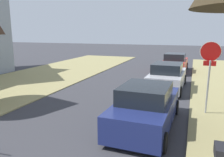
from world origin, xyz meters
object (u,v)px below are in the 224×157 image
object	(u,v)px
stop_sign_far	(210,62)
parked_sedan_silver	(167,77)
parked_sedan_navy	(146,107)
parked_sedan_red	(175,63)

from	to	relation	value
stop_sign_far	parked_sedan_silver	size ratio (longest dim) A/B	0.66
stop_sign_far	parked_sedan_navy	world-z (taller)	stop_sign_far
parked_sedan_silver	parked_sedan_navy	bearing A→B (deg)	-90.87
stop_sign_far	parked_sedan_navy	bearing A→B (deg)	-134.88
stop_sign_far	parked_sedan_navy	xyz separation A→B (m)	(-2.10, -2.11, -1.46)
parked_sedan_silver	parked_sedan_red	distance (m)	6.38
parked_sedan_navy	parked_sedan_silver	bearing A→B (deg)	89.13
parked_sedan_navy	parked_sedan_silver	distance (m)	5.91
parked_sedan_navy	parked_sedan_silver	size ratio (longest dim) A/B	1.00
parked_sedan_navy	parked_sedan_red	xyz separation A→B (m)	(0.02, 12.29, 0.00)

